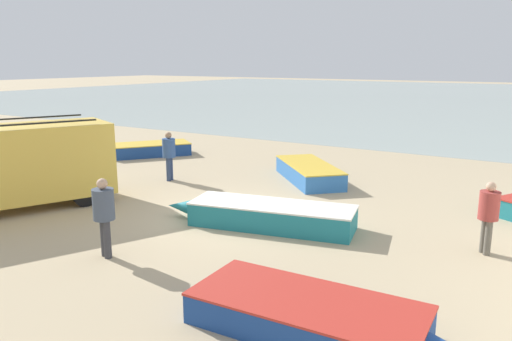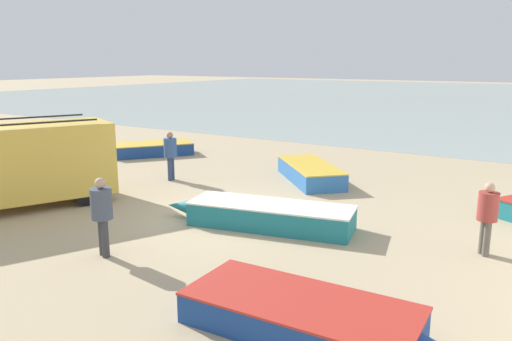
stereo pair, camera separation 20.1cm
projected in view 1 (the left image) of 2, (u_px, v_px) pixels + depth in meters
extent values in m
plane|color=tan|center=(230.00, 216.00, 13.53)|extent=(200.00, 200.00, 0.00)
cube|color=#99A89E|center=(492.00, 98.00, 56.61)|extent=(120.00, 80.00, 0.01)
cube|color=gold|center=(18.00, 163.00, 14.08)|extent=(3.85, 5.34, 2.08)
cylinder|color=black|center=(85.00, 194.00, 14.41)|extent=(0.50, 0.76, 0.73)
cylinder|color=black|center=(69.00, 182.00, 15.84)|extent=(0.50, 0.76, 0.73)
cylinder|color=black|center=(19.00, 125.00, 13.19)|extent=(1.69, 3.73, 0.05)
cylinder|color=black|center=(10.00, 119.00, 14.47)|extent=(1.69, 3.73, 0.05)
cube|color=navy|center=(307.00, 316.00, 7.77)|extent=(3.67, 1.73, 0.48)
cube|color=#B22D23|center=(307.00, 305.00, 7.73)|extent=(0.26, 1.46, 0.05)
cube|color=#B22D23|center=(307.00, 300.00, 7.72)|extent=(3.70, 1.74, 0.04)
cube|color=#2D66AD|center=(309.00, 173.00, 17.52)|extent=(3.54, 3.57, 0.56)
cone|color=#2D66AD|center=(291.00, 161.00, 19.62)|extent=(0.94, 0.94, 0.53)
cube|color=gold|center=(309.00, 167.00, 17.47)|extent=(1.07, 1.05, 0.05)
cube|color=gold|center=(309.00, 164.00, 17.45)|extent=(3.57, 3.60, 0.04)
cube|color=navy|center=(150.00, 150.00, 22.25)|extent=(3.27, 3.67, 0.51)
cone|color=navy|center=(101.00, 153.00, 21.49)|extent=(0.84, 0.89, 0.48)
cube|color=gold|center=(150.00, 145.00, 22.21)|extent=(1.26, 1.00, 0.05)
cube|color=gold|center=(149.00, 144.00, 22.19)|extent=(3.30, 3.71, 0.04)
cube|color=#1E757F|center=(272.00, 216.00, 12.61)|extent=(4.30, 2.16, 0.57)
cone|color=#1E757F|center=(183.00, 207.00, 13.42)|extent=(1.00, 0.72, 0.54)
cube|color=silver|center=(272.00, 208.00, 12.56)|extent=(0.46, 1.21, 0.05)
cube|color=silver|center=(272.00, 205.00, 12.54)|extent=(4.34, 2.18, 0.04)
cylinder|color=#38383D|center=(107.00, 239.00, 10.59)|extent=(0.16, 0.16, 0.84)
cylinder|color=#38383D|center=(104.00, 237.00, 10.72)|extent=(0.16, 0.16, 0.84)
cylinder|color=#424C5B|center=(103.00, 204.00, 10.49)|extent=(0.46, 0.46, 0.67)
sphere|color=tan|center=(102.00, 184.00, 10.40)|extent=(0.23, 0.23, 0.23)
cylinder|color=navy|center=(168.00, 169.00, 17.45)|extent=(0.16, 0.16, 0.83)
cylinder|color=navy|center=(171.00, 168.00, 17.61)|extent=(0.16, 0.16, 0.83)
cylinder|color=#335189|center=(169.00, 148.00, 17.37)|extent=(0.45, 0.45, 0.66)
sphere|color=tan|center=(168.00, 135.00, 17.28)|extent=(0.23, 0.23, 0.23)
cylinder|color=#5B564C|center=(488.00, 238.00, 10.76)|extent=(0.15, 0.15, 0.78)
cylinder|color=#5B564C|center=(484.00, 235.00, 10.92)|extent=(0.15, 0.15, 0.78)
cylinder|color=#993833|center=(489.00, 205.00, 10.69)|extent=(0.42, 0.42, 0.62)
sphere|color=tan|center=(491.00, 187.00, 10.60)|extent=(0.21, 0.21, 0.21)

